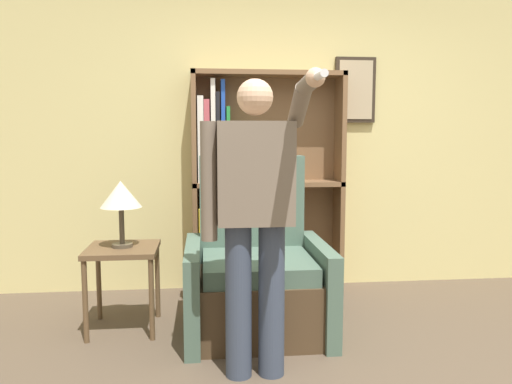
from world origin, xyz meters
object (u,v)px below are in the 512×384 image
at_px(bookcase, 248,186).
at_px(side_table, 123,260).
at_px(armchair, 256,277).
at_px(table_lamp, 121,196).
at_px(person_standing, 255,211).

bearing_deg(bookcase, side_table, -140.35).
bearing_deg(side_table, armchair, -4.39).
xyz_separation_m(bookcase, side_table, (-0.96, -0.79, -0.43)).
height_order(bookcase, table_lamp, bookcase).
xyz_separation_m(person_standing, side_table, (-0.86, 0.79, -0.46)).
bearing_deg(table_lamp, side_table, -135.00).
xyz_separation_m(side_table, table_lamp, (0.00, 0.00, 0.45)).
height_order(armchair, table_lamp, armchair).
xyz_separation_m(armchair, table_lamp, (-0.94, 0.07, 0.58)).
xyz_separation_m(bookcase, person_standing, (-0.10, -1.58, 0.03)).
bearing_deg(bookcase, armchair, -91.41).
distance_m(armchair, side_table, 0.95).
bearing_deg(side_table, person_standing, -42.79).
relative_size(bookcase, table_lamp, 4.11).
distance_m(bookcase, person_standing, 1.59).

